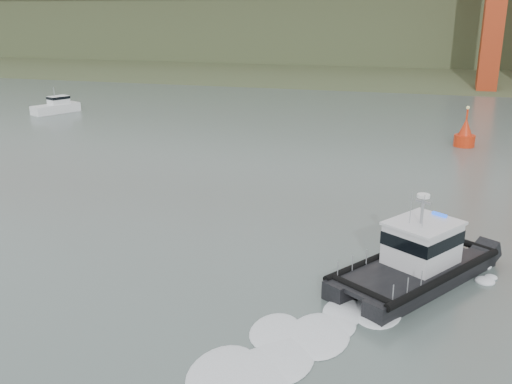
# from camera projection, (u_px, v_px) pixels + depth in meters

# --- Properties ---
(ground) EXTENTS (400.00, 400.00, 0.00)m
(ground) POSITION_uv_depth(u_px,v_px,m) (214.00, 293.00, 26.56)
(ground) COLOR #55655F
(ground) RESTS_ON ground
(headlands) EXTENTS (500.00, 105.36, 27.12)m
(headlands) POSITION_uv_depth(u_px,v_px,m) (392.00, 34.00, 139.13)
(headlands) COLOR #384527
(headlands) RESTS_ON ground
(patrol_boat) EXTENTS (8.04, 9.75, 4.57)m
(patrol_boat) POSITION_uv_depth(u_px,v_px,m) (417.00, 259.00, 27.49)
(patrol_boat) COLOR black
(patrol_boat) RESTS_ON ground
(motorboat) EXTENTS (4.32, 6.32, 3.32)m
(motorboat) POSITION_uv_depth(u_px,v_px,m) (57.00, 106.00, 72.85)
(motorboat) COLOR white
(motorboat) RESTS_ON ground
(nav_buoy) EXTENTS (1.98, 1.98, 4.13)m
(nav_buoy) POSITION_uv_depth(u_px,v_px,m) (465.00, 135.00, 54.86)
(nav_buoy) COLOR red
(nav_buoy) RESTS_ON ground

